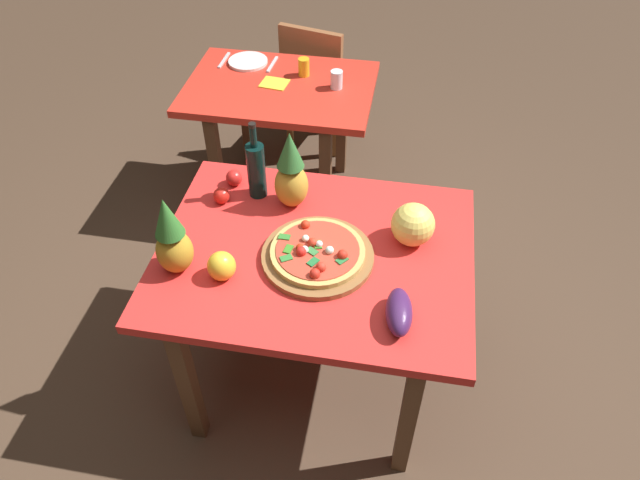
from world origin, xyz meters
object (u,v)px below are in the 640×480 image
at_px(pizza, 317,252).
at_px(eggplant, 399,312).
at_px(pineapple_left, 172,239).
at_px(display_table, 315,267).
at_px(fork_utensil, 224,60).
at_px(drinking_glass_juice, 304,67).
at_px(tomato_at_corner, 222,196).
at_px(napkin_folded, 274,83).
at_px(pineapple_right, 291,174).
at_px(melon, 413,225).
at_px(tomato_near_board, 234,178).
at_px(background_table, 281,105).
at_px(wine_bottle, 256,169).
at_px(dinner_plate, 248,62).
at_px(knife_utensil, 272,64).
at_px(pizza_board, 318,256).
at_px(dining_chair, 318,79).
at_px(bell_pepper, 222,266).
at_px(drinking_glass_water, 337,80).

bearing_deg(pizza, eggplant, -36.32).
distance_m(pineapple_left, eggplant, 0.83).
relative_size(display_table, eggplant, 5.99).
height_order(display_table, fork_utensil, fork_utensil).
bearing_deg(drinking_glass_juice, tomato_at_corner, -96.68).
bearing_deg(napkin_folded, display_table, -69.83).
xyz_separation_m(display_table, drinking_glass_juice, (-0.30, 1.31, 0.14)).
bearing_deg(eggplant, pineapple_right, 132.03).
height_order(melon, napkin_folded, melon).
distance_m(pineapple_right, tomato_near_board, 0.31).
bearing_deg(background_table, melon, -54.38).
bearing_deg(drinking_glass_juice, fork_utensil, 170.19).
bearing_deg(tomato_near_board, melon, -15.68).
relative_size(drinking_glass_juice, fork_utensil, 0.54).
xyz_separation_m(wine_bottle, drinking_glass_juice, (-0.01, 1.02, -0.08)).
xyz_separation_m(pineapple_right, napkin_folded, (-0.30, 0.94, -0.15)).
height_order(display_table, dinner_plate, dinner_plate).
relative_size(pineapple_right, knife_utensil, 1.93).
height_order(tomato_at_corner, napkin_folded, tomato_at_corner).
bearing_deg(pizza, napkin_folded, 110.23).
bearing_deg(eggplant, wine_bottle, 138.00).
height_order(pizza_board, tomato_near_board, tomato_near_board).
bearing_deg(wine_bottle, knife_utensil, 100.40).
bearing_deg(wine_bottle, tomato_near_board, 159.35).
distance_m(dining_chair, pizza, 1.87).
relative_size(background_table, pineapple_left, 3.01).
xyz_separation_m(pizza_board, eggplant, (0.32, -0.24, 0.03)).
height_order(dining_chair, fork_utensil, dining_chair).
xyz_separation_m(display_table, pizza_board, (0.02, -0.04, 0.10)).
relative_size(dining_chair, knife_utensil, 4.72).
bearing_deg(pizza, tomato_at_corner, 150.15).
distance_m(display_table, tomato_near_board, 0.55).
xyz_separation_m(wine_bottle, bell_pepper, (-0.01, -0.48, -0.08)).
bearing_deg(knife_utensil, pineapple_right, -69.06).
distance_m(pizza_board, tomato_at_corner, 0.52).
distance_m(eggplant, drinking_glass_juice, 1.72).
bearing_deg(pizza_board, background_table, 109.21).
distance_m(background_table, pineapple_left, 1.39).
bearing_deg(pineapple_left, wine_bottle, 68.46).
xyz_separation_m(melon, eggplant, (-0.02, -0.40, -0.04)).
xyz_separation_m(pineapple_left, pineapple_right, (0.34, 0.43, 0.01)).
relative_size(tomato_near_board, drinking_glass_water, 0.73).
bearing_deg(drinking_glass_juice, wine_bottle, -89.67).
distance_m(pizza_board, bell_pepper, 0.36).
bearing_deg(dinner_plate, tomato_near_board, -77.95).
xyz_separation_m(bell_pepper, dinner_plate, (-0.33, 1.58, -0.04)).
distance_m(display_table, napkin_folded, 1.28).
bearing_deg(dinner_plate, bell_pepper, -78.17).
bearing_deg(napkin_folded, dining_chair, 77.00).
relative_size(pineapple_left, tomato_at_corner, 4.83).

